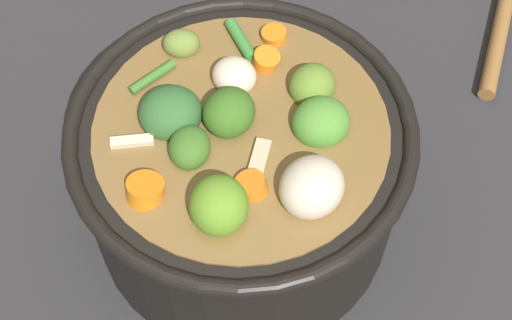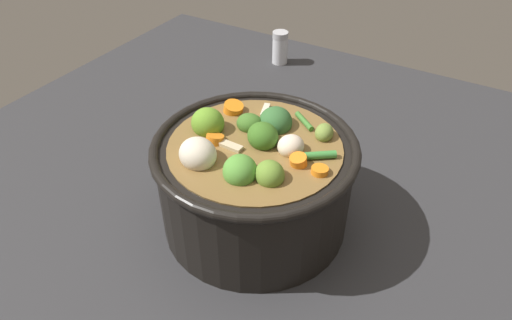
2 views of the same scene
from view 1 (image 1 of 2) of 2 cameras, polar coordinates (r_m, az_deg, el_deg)
name	(u,v)px [view 1 (image 1 of 2)]	position (r m, az deg, el deg)	size (l,w,h in m)	color
ground_plane	(243,213)	(0.66, -0.93, -3.94)	(1.10, 1.10, 0.00)	#2D2D30
cooking_pot	(242,170)	(0.60, -1.01, -0.77)	(0.25, 0.25, 0.15)	black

